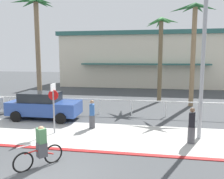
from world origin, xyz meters
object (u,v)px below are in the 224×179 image
at_px(palm_tree_2, 161,41).
at_px(palm_tree_3, 193,32).
at_px(car_blue_1, 44,105).
at_px(pedestrian_1, 192,127).
at_px(pedestrian_0, 92,115).
at_px(cyclist_red_0, 40,148).
at_px(stop_sign_bike_lane, 53,101).
at_px(palm_tree_1, 36,24).
at_px(streetlight_curb, 205,48).

xyz_separation_m(palm_tree_2, palm_tree_3, (2.39, -1.45, 0.52)).
height_order(car_blue_1, pedestrian_1, car_blue_1).
xyz_separation_m(pedestrian_0, pedestrian_1, (4.94, -1.45, 0.04)).
bearing_deg(cyclist_red_0, stop_sign_bike_lane, 105.77).
relative_size(palm_tree_2, palm_tree_3, 0.90).
relative_size(palm_tree_1, palm_tree_3, 1.05).
bearing_deg(pedestrian_0, stop_sign_bike_lane, -146.08).
bearing_deg(car_blue_1, pedestrian_1, -18.73).
distance_m(streetlight_curb, pedestrian_0, 6.55).
xyz_separation_m(palm_tree_3, car_blue_1, (-9.69, -5.57, -4.88)).
bearing_deg(pedestrian_1, pedestrian_0, 163.70).
distance_m(palm_tree_1, cyclist_red_0, 12.11).
bearing_deg(pedestrian_1, car_blue_1, 161.27).
xyz_separation_m(car_blue_1, cyclist_red_0, (2.77, -6.03, -0.18)).
bearing_deg(streetlight_curb, palm_tree_1, 151.75).
relative_size(pedestrian_0, pedestrian_1, 0.96).
height_order(stop_sign_bike_lane, car_blue_1, stop_sign_bike_lane).
bearing_deg(streetlight_curb, palm_tree_3, 84.22).
height_order(streetlight_curb, palm_tree_2, streetlight_curb).
height_order(palm_tree_2, cyclist_red_0, palm_tree_2).
relative_size(streetlight_curb, palm_tree_2, 1.05).
height_order(palm_tree_2, pedestrian_1, palm_tree_2).
height_order(streetlight_curb, pedestrian_1, streetlight_curb).
bearing_deg(stop_sign_bike_lane, cyclist_red_0, -74.23).
height_order(stop_sign_bike_lane, pedestrian_0, stop_sign_bike_lane).
bearing_deg(cyclist_red_0, palm_tree_1, 116.82).
height_order(cyclist_red_0, pedestrian_1, pedestrian_1).
xyz_separation_m(car_blue_1, pedestrian_1, (8.41, -2.85, -0.11)).
xyz_separation_m(stop_sign_bike_lane, palm_tree_3, (7.91, 8.11, 4.07)).
bearing_deg(stop_sign_bike_lane, pedestrian_1, -2.69).
bearing_deg(pedestrian_1, streetlight_curb, 46.40).
xyz_separation_m(palm_tree_1, car_blue_1, (2.07, -3.54, -5.44)).
height_order(stop_sign_bike_lane, palm_tree_2, palm_tree_2).
bearing_deg(palm_tree_3, stop_sign_bike_lane, -134.28).
xyz_separation_m(streetlight_curb, palm_tree_1, (-10.97, 5.89, 2.04)).
bearing_deg(car_blue_1, palm_tree_3, 29.89).
bearing_deg(stop_sign_bike_lane, palm_tree_2, 59.99).
distance_m(palm_tree_2, cyclist_red_0, 14.55).
distance_m(streetlight_curb, cyclist_red_0, 7.99).
bearing_deg(palm_tree_1, car_blue_1, -59.66).
height_order(cyclist_red_0, pedestrian_0, pedestrian_0).
height_order(stop_sign_bike_lane, streetlight_curb, streetlight_curb).
bearing_deg(palm_tree_1, pedestrian_0, -41.77).
distance_m(palm_tree_1, pedestrian_0, 9.30).
bearing_deg(streetlight_curb, pedestrian_1, -133.60).
distance_m(streetlight_curb, car_blue_1, 9.81).
bearing_deg(palm_tree_3, palm_tree_1, -170.23).
distance_m(car_blue_1, pedestrian_0, 3.75).
xyz_separation_m(streetlight_curb, pedestrian_1, (-0.48, -0.50, -3.52)).
height_order(palm_tree_2, pedestrian_0, palm_tree_2).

